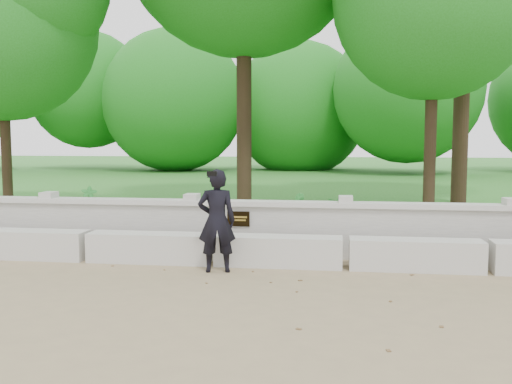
# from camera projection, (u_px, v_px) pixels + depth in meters

# --- Properties ---
(ground) EXTENTS (80.00, 80.00, 0.00)m
(ground) POSITION_uv_depth(u_px,v_px,m) (179.00, 298.00, 6.81)
(ground) COLOR #8B7955
(ground) RESTS_ON ground
(lawn) EXTENTS (40.00, 22.00, 0.25)m
(lawn) POSITION_uv_depth(u_px,v_px,m) (284.00, 188.00, 20.61)
(lawn) COLOR #225D19
(lawn) RESTS_ON ground
(concrete_bench) EXTENTS (11.90, 0.45, 0.45)m
(concrete_bench) POSITION_uv_depth(u_px,v_px,m) (213.00, 249.00, 8.67)
(concrete_bench) COLOR beige
(concrete_bench) RESTS_ON ground
(parapet_wall) EXTENTS (12.50, 0.35, 0.90)m
(parapet_wall) POSITION_uv_depth(u_px,v_px,m) (222.00, 227.00, 9.34)
(parapet_wall) COLOR #BBB8B1
(parapet_wall) RESTS_ON ground
(man_main) EXTENTS (0.60, 0.55, 1.48)m
(man_main) POSITION_uv_depth(u_px,v_px,m) (217.00, 221.00, 8.11)
(man_main) COLOR black
(man_main) RESTS_ON ground
(tree_left) EXTENTS (4.18, 4.18, 6.54)m
(tree_left) POSITION_uv_depth(u_px,v_px,m) (1.00, 11.00, 12.46)
(tree_left) COLOR #382619
(tree_left) RESTS_ON lawn
(shrub_a) EXTENTS (0.40, 0.34, 0.64)m
(shrub_a) POSITION_uv_depth(u_px,v_px,m) (89.00, 201.00, 12.21)
(shrub_a) COLOR #28762E
(shrub_a) RESTS_ON lawn
(shrub_b) EXTENTS (0.33, 0.37, 0.58)m
(shrub_b) POSITION_uv_depth(u_px,v_px,m) (297.00, 208.00, 11.27)
(shrub_b) COLOR #28762E
(shrub_b) RESTS_ON lawn
(shrub_c) EXTENTS (0.72, 0.69, 0.63)m
(shrub_c) POSITION_uv_depth(u_px,v_px,m) (345.00, 217.00, 9.74)
(shrub_c) COLOR #28762E
(shrub_c) RESTS_ON lawn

